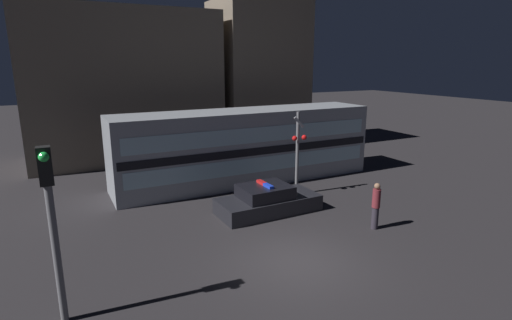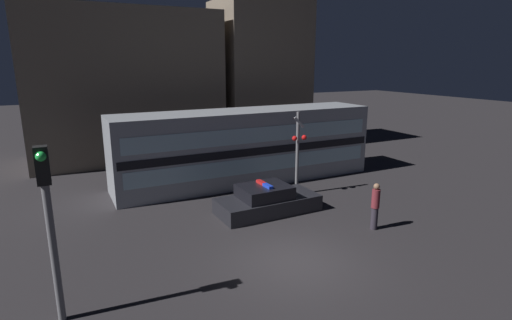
{
  "view_description": "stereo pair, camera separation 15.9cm",
  "coord_description": "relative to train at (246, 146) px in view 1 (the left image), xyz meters",
  "views": [
    {
      "loc": [
        -6.59,
        -9.85,
        6.31
      ],
      "look_at": [
        1.97,
        6.64,
        1.73
      ],
      "focal_mm": 28.0,
      "sensor_mm": 36.0,
      "label": 1
    },
    {
      "loc": [
        -6.45,
        -9.92,
        6.31
      ],
      "look_at": [
        1.97,
        6.64,
        1.73
      ],
      "focal_mm": 28.0,
      "sensor_mm": 36.0,
      "label": 2
    }
  ],
  "objects": [
    {
      "name": "ground_plane",
      "position": [
        -2.57,
        -8.95,
        -1.93
      ],
      "size": [
        120.0,
        120.0,
        0.0
      ],
      "primitive_type": "plane",
      "color": "#262326"
    },
    {
      "name": "building_center",
      "position": [
        5.08,
        8.26,
        3.37
      ],
      "size": [
        6.36,
        5.06,
        10.59
      ],
      "color": "#726656",
      "rests_on": "ground_plane"
    },
    {
      "name": "train",
      "position": [
        0.0,
        0.0,
        0.0
      ],
      "size": [
        14.04,
        2.92,
        3.86
      ],
      "color": "#999EA5",
      "rests_on": "ground_plane"
    },
    {
      "name": "pedestrian",
      "position": [
        1.59,
        -8.1,
        -0.98
      ],
      "size": [
        0.31,
        0.31,
        1.85
      ],
      "color": "#2D2833",
      "rests_on": "ground_plane"
    },
    {
      "name": "traffic_light_corner",
      "position": [
        -9.38,
        -8.83,
        0.84
      ],
      "size": [
        0.3,
        0.46,
        4.47
      ],
      "color": "slate",
      "rests_on": "ground_plane"
    },
    {
      "name": "police_car",
      "position": [
        -1.25,
        -4.63,
        -1.43
      ],
      "size": [
        4.42,
        2.02,
        1.33
      ],
      "rotation": [
        0.0,
        0.0,
        0.02
      ],
      "color": "black",
      "rests_on": "ground_plane"
    },
    {
      "name": "building_left",
      "position": [
        -4.66,
        8.83,
        2.84
      ],
      "size": [
        11.93,
        5.94,
        9.53
      ],
      "color": "#726656",
      "rests_on": "ground_plane"
    },
    {
      "name": "crossing_signal_near",
      "position": [
        1.17,
        -3.22,
        0.31
      ],
      "size": [
        0.77,
        0.35,
        4.05
      ],
      "color": "slate",
      "rests_on": "ground_plane"
    }
  ]
}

